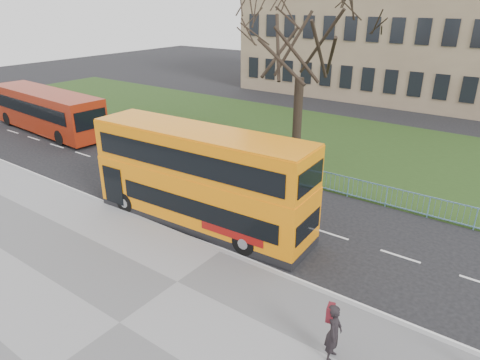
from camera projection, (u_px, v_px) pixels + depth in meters
name	position (u px, v px, depth m)	size (l,w,h in m)	color
ground	(243.00, 237.00, 18.61)	(120.00, 120.00, 0.00)	black
pavement	(120.00, 324.00, 13.56)	(80.00, 10.50, 0.12)	slate
kerb	(221.00, 252.00, 17.43)	(80.00, 0.20, 0.14)	gray
grass_verge	(364.00, 150.00, 29.26)	(80.00, 15.40, 0.08)	#223A15
guard_railing	(313.00, 178.00, 23.32)	(40.00, 0.12, 1.10)	#71A7CA
bare_tree	(300.00, 61.00, 25.27)	(8.57, 8.57, 12.25)	black
civic_building	(399.00, 26.00, 44.68)	(30.00, 15.00, 14.00)	#856D54
yellow_bus	(200.00, 176.00, 18.88)	(10.61, 3.00, 4.40)	orange
red_bus	(47.00, 110.00, 32.84)	(12.15, 3.47, 3.16)	maroon
pedestrian	(334.00, 332.00, 11.88)	(0.66, 0.43, 1.80)	black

